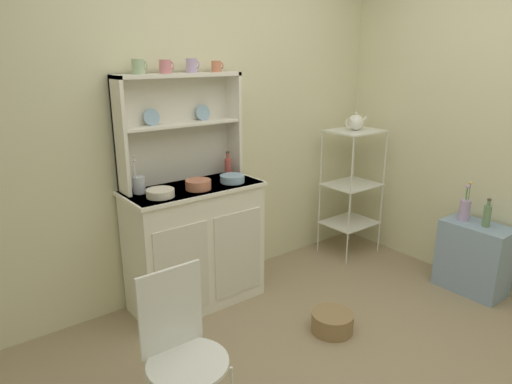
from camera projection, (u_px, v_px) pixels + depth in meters
wall_back at (209, 123)px, 3.33m from camera, size 3.84×0.05×2.50m
hutch_cabinet at (195, 244)px, 3.20m from camera, size 0.95×0.45×0.87m
hutch_shelf_unit at (178, 121)px, 3.07m from camera, size 0.88×0.18×0.74m
bakers_rack at (352, 179)px, 3.96m from camera, size 0.45×0.36×1.12m
side_shelf_blue at (474, 258)px, 3.41m from camera, size 0.28×0.48×0.53m
wire_chair at (181, 344)px, 1.99m from camera, size 0.36×0.36×0.85m
floor_basket at (332, 322)px, 2.95m from camera, size 0.27×0.27×0.13m
cup_sage_0 at (138, 67)px, 2.77m from camera, size 0.09×0.08×0.09m
cup_rose_1 at (166, 67)px, 2.88m from camera, size 0.09×0.08×0.09m
cup_lilac_2 at (192, 66)px, 2.99m from camera, size 0.09×0.07×0.09m
cup_terracotta_3 at (217, 66)px, 3.11m from camera, size 0.08×0.07×0.08m
bowl_mixing_large at (160, 193)px, 2.85m from camera, size 0.18×0.18×0.05m
bowl_floral_medium at (198, 184)px, 3.01m from camera, size 0.17×0.17×0.06m
bowl_cream_small at (232, 179)px, 3.17m from camera, size 0.17×0.17×0.05m
jam_bottle at (228, 166)px, 3.32m from camera, size 0.05×0.05×0.18m
utensil_jar at (139, 184)px, 2.91m from camera, size 0.08×0.08×0.25m
porcelain_teapot at (356, 122)px, 3.82m from camera, size 0.22×0.13×0.15m
flower_vase at (465, 209)px, 3.40m from camera, size 0.08×0.08×0.31m
oil_bottle at (487, 215)px, 3.27m from camera, size 0.05×0.05×0.21m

